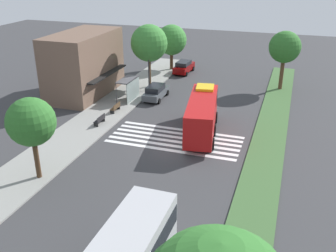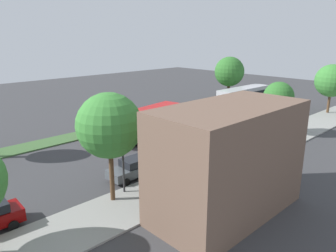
# 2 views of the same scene
# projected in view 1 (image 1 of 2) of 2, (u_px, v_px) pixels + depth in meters

# --- Properties ---
(ground_plane) EXTENTS (120.00, 120.00, 0.00)m
(ground_plane) POSITION_uv_depth(u_px,v_px,m) (170.00, 147.00, 34.05)
(ground_plane) COLOR #38383A
(sidewalk) EXTENTS (60.00, 4.79, 0.14)m
(sidewalk) POSITION_uv_depth(u_px,v_px,m) (79.00, 133.00, 36.65)
(sidewalk) COLOR gray
(sidewalk) RESTS_ON ground_plane
(median_strip) EXTENTS (60.00, 3.00, 0.14)m
(median_strip) POSITION_uv_depth(u_px,v_px,m) (264.00, 160.00, 31.65)
(median_strip) COLOR #3D6033
(median_strip) RESTS_ON ground_plane
(crosswalk) EXTENTS (4.95, 12.04, 0.01)m
(crosswalk) POSITION_uv_depth(u_px,v_px,m) (175.00, 139.00, 35.44)
(crosswalk) COLOR silver
(crosswalk) RESTS_ON ground_plane
(fire_truck) EXTENTS (9.97, 3.95, 3.67)m
(fire_truck) POSITION_uv_depth(u_px,v_px,m) (202.00, 113.00, 36.04)
(fire_truck) COLOR #B71414
(fire_truck) RESTS_ON ground_plane
(parked_car_west) EXTENTS (4.74, 2.07, 1.68)m
(parked_car_west) POSITION_uv_depth(u_px,v_px,m) (156.00, 92.00, 45.28)
(parked_car_west) COLOR #474C51
(parked_car_west) RESTS_ON ground_plane
(parked_car_mid) EXTENTS (4.79, 2.23, 1.74)m
(parked_car_mid) POSITION_uv_depth(u_px,v_px,m) (184.00, 67.00, 55.48)
(parked_car_mid) COLOR #720505
(parked_car_mid) RESTS_ON ground_plane
(bus_stop_shelter) EXTENTS (3.50, 1.40, 2.46)m
(bus_stop_shelter) POSITION_uv_depth(u_px,v_px,m) (130.00, 85.00, 44.26)
(bus_stop_shelter) COLOR #4C4C51
(bus_stop_shelter) RESTS_ON sidewalk
(bench_near_shelter) EXTENTS (1.60, 0.50, 0.90)m
(bench_near_shelter) POSITION_uv_depth(u_px,v_px,m) (116.00, 107.00, 41.31)
(bench_near_shelter) COLOR #4C3823
(bench_near_shelter) RESTS_ON sidewalk
(bench_west_of_shelter) EXTENTS (1.60, 0.50, 0.90)m
(bench_west_of_shelter) POSITION_uv_depth(u_px,v_px,m) (100.00, 120.00, 38.19)
(bench_west_of_shelter) COLOR black
(bench_west_of_shelter) RESTS_ON sidewalk
(street_lamp) EXTENTS (0.36, 0.36, 6.17)m
(street_lamp) POSITION_uv_depth(u_px,v_px,m) (149.00, 61.00, 46.78)
(street_lamp) COLOR #2D2D30
(street_lamp) RESTS_ON sidewalk
(storefront_building) EXTENTS (10.74, 6.17, 7.39)m
(storefront_building) POSITION_uv_depth(u_px,v_px,m) (84.00, 64.00, 45.77)
(storefront_building) COLOR brown
(storefront_building) RESTS_ON ground_plane
(sidewalk_tree_west) EXTENTS (3.54, 3.54, 6.27)m
(sidewalk_tree_west) POSITION_uv_depth(u_px,v_px,m) (31.00, 122.00, 27.35)
(sidewalk_tree_west) COLOR #47301E
(sidewalk_tree_west) RESTS_ON sidewalk
(sidewalk_tree_east) EXTENTS (4.53, 4.53, 7.83)m
(sidewalk_tree_east) POSITION_uv_depth(u_px,v_px,m) (149.00, 43.00, 47.27)
(sidewalk_tree_east) COLOR #513823
(sidewalk_tree_east) RESTS_ON sidewalk
(sidewalk_tree_far_east) EXTENTS (4.34, 4.34, 6.46)m
(sidewalk_tree_far_east) POSITION_uv_depth(u_px,v_px,m) (172.00, 40.00, 55.58)
(sidewalk_tree_far_east) COLOR #47301E
(sidewalk_tree_far_east) RESTS_ON sidewalk
(median_tree_west) EXTENTS (3.84, 3.84, 7.19)m
(median_tree_west) POSITION_uv_depth(u_px,v_px,m) (285.00, 47.00, 46.60)
(median_tree_west) COLOR #513823
(median_tree_west) RESTS_ON median_strip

